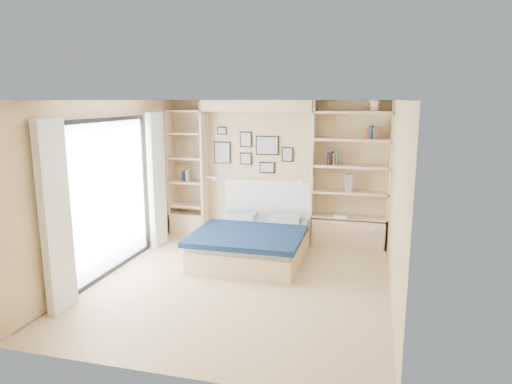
# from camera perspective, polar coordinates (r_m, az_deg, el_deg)

# --- Properties ---
(ground) EXTENTS (4.50, 4.50, 0.00)m
(ground) POSITION_cam_1_polar(r_m,az_deg,el_deg) (6.48, -1.88, -11.30)
(ground) COLOR tan
(ground) RESTS_ON ground
(room_shell) EXTENTS (4.50, 4.50, 4.50)m
(room_shell) POSITION_cam_1_polar(r_m,az_deg,el_deg) (7.68, -1.51, 0.74)
(room_shell) COLOR tan
(room_shell) RESTS_ON ground
(bed) EXTENTS (1.67, 2.22, 1.07)m
(bed) POSITION_cam_1_polar(r_m,az_deg,el_deg) (7.37, -0.37, -6.19)
(bed) COLOR #DEBB8C
(bed) RESTS_ON ground
(photo_gallery) EXTENTS (1.48, 0.02, 0.82)m
(photo_gallery) POSITION_cam_1_polar(r_m,az_deg,el_deg) (8.28, -0.63, 5.23)
(photo_gallery) COLOR black
(photo_gallery) RESTS_ON ground
(reading_lamps) EXTENTS (1.92, 0.12, 0.15)m
(reading_lamps) POSITION_cam_1_polar(r_m,az_deg,el_deg) (8.10, 0.00, 1.49)
(reading_lamps) COLOR silver
(reading_lamps) RESTS_ON ground
(shelf_decor) EXTENTS (3.49, 0.23, 2.03)m
(shelf_decor) POSITION_cam_1_polar(r_m,az_deg,el_deg) (7.86, 10.02, 5.34)
(shelf_decor) COLOR #A51E1E
(shelf_decor) RESTS_ON ground
(deck) EXTENTS (3.20, 4.00, 0.05)m
(deck) POSITION_cam_1_polar(r_m,az_deg,el_deg) (8.19, -27.06, -7.65)
(deck) COLOR brown
(deck) RESTS_ON ground
(deck_chair) EXTENTS (0.81, 0.97, 0.85)m
(deck_chair) POSITION_cam_1_polar(r_m,az_deg,el_deg) (8.55, -20.48, -3.49)
(deck_chair) COLOR tan
(deck_chair) RESTS_ON ground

